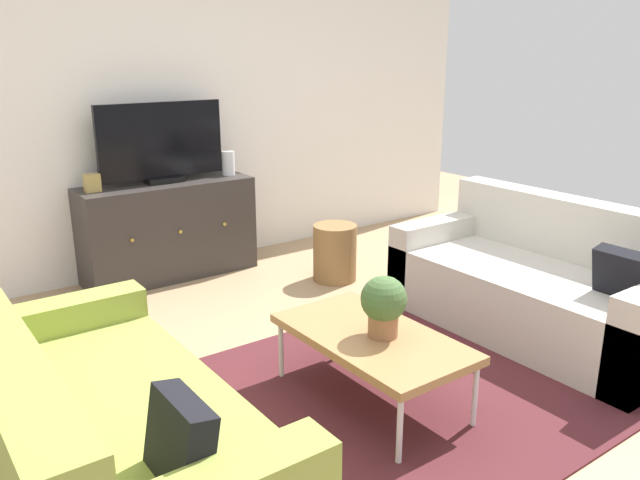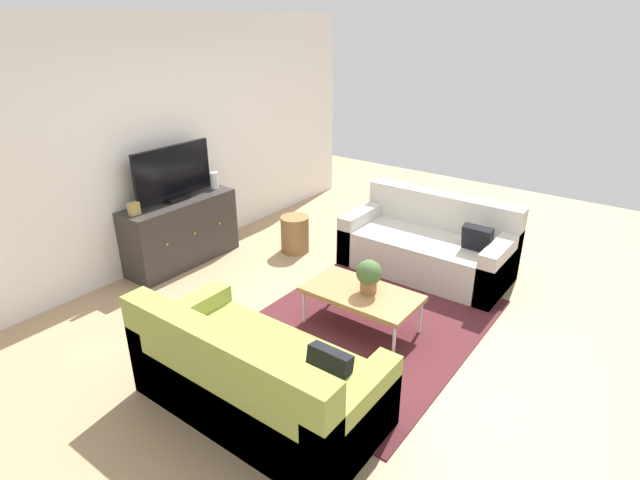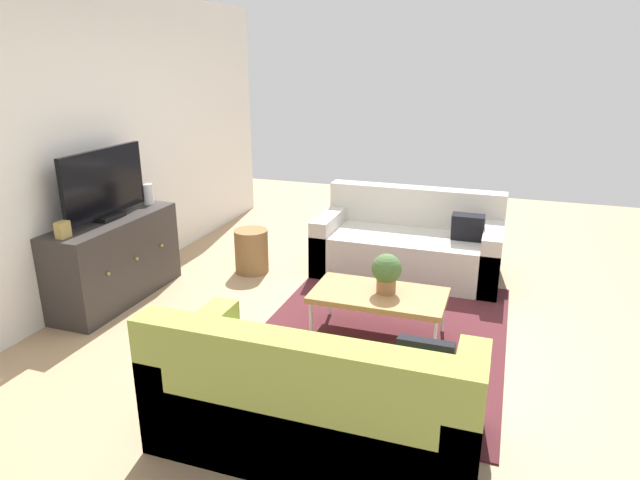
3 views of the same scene
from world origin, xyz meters
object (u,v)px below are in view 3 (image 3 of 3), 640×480
at_px(flat_screen_tv, 104,185).
at_px(glass_vase, 147,194).
at_px(couch_right_side, 410,246).
at_px(tv_console, 116,260).
at_px(mantel_clock, 63,230).
at_px(couch_left_side, 315,406).
at_px(wicker_basket, 251,251).
at_px(potted_plant, 387,272).
at_px(coffee_table, 379,296).

distance_m(flat_screen_tv, glass_vase, 0.59).
relative_size(couch_right_side, tv_console, 1.34).
bearing_deg(tv_console, mantel_clock, 180.00).
xyz_separation_m(couch_right_side, tv_console, (-1.53, 2.37, 0.10)).
distance_m(tv_console, flat_screen_tv, 0.68).
xyz_separation_m(couch_left_side, flat_screen_tv, (1.34, 2.39, 0.78)).
xyz_separation_m(couch_right_side, glass_vase, (-0.98, 2.37, 0.57)).
distance_m(flat_screen_tv, wicker_basket, 1.57).
distance_m(couch_left_side, glass_vase, 3.09).
relative_size(potted_plant, wicker_basket, 0.70).
bearing_deg(couch_right_side, tv_console, 122.78).
height_order(flat_screen_tv, wicker_basket, flat_screen_tv).
bearing_deg(flat_screen_tv, tv_console, -90.00).
distance_m(couch_right_side, potted_plant, 1.47).
height_order(couch_right_side, flat_screen_tv, flat_screen_tv).
relative_size(flat_screen_tv, wicker_basket, 2.22).
bearing_deg(potted_plant, couch_right_side, 2.97).
distance_m(couch_left_side, tv_console, 2.73).
relative_size(tv_console, wicker_basket, 3.02).
bearing_deg(tv_console, potted_plant, -88.02).
distance_m(glass_vase, mantel_clock, 1.10).
xyz_separation_m(mantel_clock, wicker_basket, (1.56, -0.85, -0.60)).
bearing_deg(flat_screen_tv, coffee_table, -88.66).
bearing_deg(tv_console, glass_vase, 0.00).
xyz_separation_m(couch_left_side, couch_right_side, (2.87, 0.00, 0.00)).
bearing_deg(potted_plant, glass_vase, 79.21).
xyz_separation_m(coffee_table, mantel_clock, (-0.61, 2.40, 0.47)).
height_order(coffee_table, potted_plant, potted_plant).
xyz_separation_m(couch_right_side, coffee_table, (-1.47, -0.03, 0.07)).
bearing_deg(potted_plant, tv_console, 91.98).
bearing_deg(coffee_table, mantel_clock, 104.22).
relative_size(couch_right_side, flat_screen_tv, 1.82).
bearing_deg(wicker_basket, couch_right_side, -70.99).
distance_m(couch_left_side, couch_right_side, 2.87).
xyz_separation_m(potted_plant, tv_console, (-0.08, 2.45, -0.17)).
xyz_separation_m(potted_plant, wicker_basket, (0.92, 1.60, -0.33)).
xyz_separation_m(potted_plant, glass_vase, (0.47, 2.45, 0.30)).
bearing_deg(coffee_table, flat_screen_tv, 91.34).
height_order(flat_screen_tv, glass_vase, flat_screen_tv).
bearing_deg(mantel_clock, potted_plant, -75.43).
bearing_deg(mantel_clock, tv_console, -0.00).
distance_m(couch_right_side, tv_console, 2.83).
height_order(couch_right_side, wicker_basket, couch_right_side).
xyz_separation_m(tv_console, flat_screen_tv, (-0.00, 0.02, 0.68)).
relative_size(glass_vase, wicker_basket, 0.44).
bearing_deg(mantel_clock, couch_left_side, -108.42).
bearing_deg(glass_vase, wicker_basket, -62.02).
xyz_separation_m(flat_screen_tv, glass_vase, (0.55, -0.02, -0.21)).
height_order(coffee_table, mantel_clock, mantel_clock).
bearing_deg(couch_left_side, wicker_basket, 32.94).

